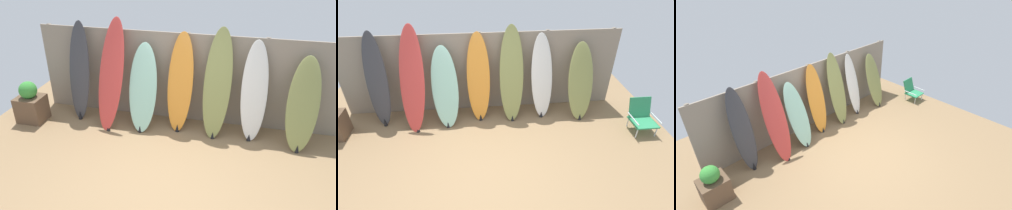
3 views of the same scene
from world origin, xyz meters
TOP-DOWN VIEW (x-y plane):
  - ground at (0.00, 0.00)m, footprint 7.68×7.68m
  - fence_back at (-0.00, 2.01)m, footprint 6.08×0.11m
  - surfboard_charcoal_0 at (-2.11, 1.65)m, footprint 0.46×0.50m
  - surfboard_red_1 at (-1.38, 1.52)m, footprint 0.60×0.89m
  - surfboard_seafoam_2 at (-0.76, 1.54)m, footprint 0.58×0.71m
  - surfboard_orange_3 at (-0.06, 1.66)m, footprint 0.52×0.55m
  - surfboard_olive_4 at (0.63, 1.62)m, footprint 0.54×0.65m
  - surfboard_white_5 at (1.30, 1.66)m, footprint 0.53×0.57m
  - surfboard_olive_6 at (2.13, 1.54)m, footprint 0.58×0.71m
  - beach_chair at (3.27, 0.84)m, footprint 0.50×0.55m

SIDE VIEW (x-z plane):
  - ground at x=0.00m, z-range 0.00..0.00m
  - beach_chair at x=3.27m, z-range 0.00..0.65m
  - surfboard_olive_6 at x=2.13m, z-range -0.01..1.61m
  - surfboard_seafoam_2 at x=-0.76m, z-range -0.01..1.62m
  - surfboard_white_5 at x=1.30m, z-range -0.01..1.80m
  - fence_back at x=0.00m, z-range 0.00..1.80m
  - surfboard_orange_3 at x=-0.06m, z-range -0.01..1.86m
  - surfboard_charcoal_0 at x=-2.11m, z-range -0.01..1.96m
  - surfboard_olive_4 at x=0.63m, z-range -0.01..1.99m
  - surfboard_red_1 at x=-1.38m, z-range -0.01..2.06m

